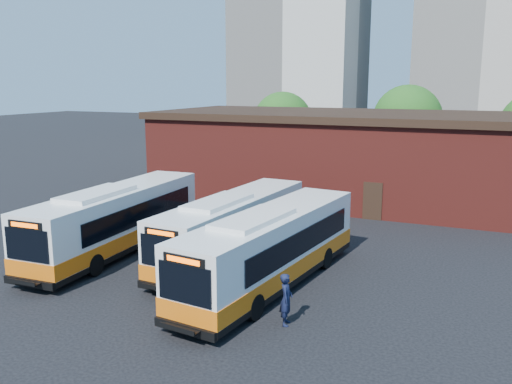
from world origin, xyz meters
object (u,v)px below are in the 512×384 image
at_px(bus_midwest, 233,230).
at_px(transit_worker, 286,299).
at_px(bus_west, 117,222).
at_px(bus_mideast, 271,251).

xyz_separation_m(bus_midwest, transit_worker, (5.00, -5.95, -0.52)).
height_order(bus_west, transit_worker, bus_west).
bearing_deg(bus_mideast, transit_worker, -53.01).
relative_size(bus_midwest, transit_worker, 6.29).
relative_size(bus_midwest, bus_mideast, 0.96).
relative_size(bus_west, transit_worker, 6.65).
bearing_deg(bus_west, transit_worker, -24.81).
height_order(bus_west, bus_mideast, bus_west).
height_order(bus_midwest, bus_mideast, bus_mideast).
bearing_deg(transit_worker, bus_midwest, 25.66).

